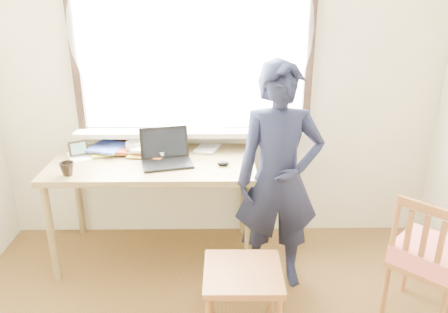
{
  "coord_description": "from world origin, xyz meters",
  "views": [
    {
      "loc": [
        -0.01,
        -1.36,
        2.0
      ],
      "look_at": [
        0.02,
        0.95,
        1.1
      ],
      "focal_mm": 35.0,
      "sensor_mm": 36.0,
      "label": 1
    }
  ],
  "objects_px": {
    "laptop": "(166,155)",
    "side_chair": "(429,256)",
    "person": "(278,179)",
    "desk": "(153,171)",
    "mug_dark": "(67,169)",
    "mug_white": "(134,147)",
    "work_chair": "(243,281)"
  },
  "relations": [
    {
      "from": "mug_dark",
      "to": "work_chair",
      "type": "relative_size",
      "value": 0.21
    },
    {
      "from": "mug_white",
      "to": "side_chair",
      "type": "distance_m",
      "value": 2.17
    },
    {
      "from": "desk",
      "to": "person",
      "type": "height_order",
      "value": "person"
    },
    {
      "from": "mug_white",
      "to": "side_chair",
      "type": "height_order",
      "value": "mug_white"
    },
    {
      "from": "laptop",
      "to": "mug_dark",
      "type": "bearing_deg",
      "value": -160.42
    },
    {
      "from": "laptop",
      "to": "side_chair",
      "type": "relative_size",
      "value": 0.47
    },
    {
      "from": "work_chair",
      "to": "mug_white",
      "type": "bearing_deg",
      "value": 127.36
    },
    {
      "from": "mug_dark",
      "to": "desk",
      "type": "bearing_deg",
      "value": 25.67
    },
    {
      "from": "side_chair",
      "to": "mug_white",
      "type": "bearing_deg",
      "value": 155.37
    },
    {
      "from": "work_chair",
      "to": "side_chair",
      "type": "xyz_separation_m",
      "value": [
        1.15,
        0.14,
        0.06
      ]
    },
    {
      "from": "desk",
      "to": "mug_white",
      "type": "height_order",
      "value": "mug_white"
    },
    {
      "from": "work_chair",
      "to": "person",
      "type": "distance_m",
      "value": 0.73
    },
    {
      "from": "desk",
      "to": "mug_dark",
      "type": "distance_m",
      "value": 0.61
    },
    {
      "from": "mug_dark",
      "to": "mug_white",
      "type": "bearing_deg",
      "value": 47.93
    },
    {
      "from": "mug_white",
      "to": "mug_dark",
      "type": "relative_size",
      "value": 1.2
    },
    {
      "from": "laptop",
      "to": "work_chair",
      "type": "xyz_separation_m",
      "value": [
        0.52,
        -0.85,
        -0.47
      ]
    },
    {
      "from": "laptop",
      "to": "mug_white",
      "type": "relative_size",
      "value": 3.43
    },
    {
      "from": "person",
      "to": "mug_dark",
      "type": "bearing_deg",
      "value": 176.1
    },
    {
      "from": "laptop",
      "to": "person",
      "type": "relative_size",
      "value": 0.26
    },
    {
      "from": "desk",
      "to": "laptop",
      "type": "height_order",
      "value": "laptop"
    },
    {
      "from": "desk",
      "to": "person",
      "type": "distance_m",
      "value": 0.95
    },
    {
      "from": "laptop",
      "to": "person",
      "type": "bearing_deg",
      "value": -20.99
    },
    {
      "from": "mug_white",
      "to": "person",
      "type": "height_order",
      "value": "person"
    },
    {
      "from": "desk",
      "to": "mug_dark",
      "type": "relative_size",
      "value": 15.02
    },
    {
      "from": "laptop",
      "to": "mug_dark",
      "type": "xyz_separation_m",
      "value": [
        -0.64,
        -0.23,
        -0.01
      ]
    },
    {
      "from": "work_chair",
      "to": "laptop",
      "type": "bearing_deg",
      "value": 121.49
    },
    {
      "from": "work_chair",
      "to": "side_chair",
      "type": "height_order",
      "value": "side_chair"
    },
    {
      "from": "person",
      "to": "work_chair",
      "type": "bearing_deg",
      "value": -116.62
    },
    {
      "from": "desk",
      "to": "work_chair",
      "type": "height_order",
      "value": "desk"
    },
    {
      "from": "laptop",
      "to": "side_chair",
      "type": "distance_m",
      "value": 1.86
    },
    {
      "from": "laptop",
      "to": "side_chair",
      "type": "xyz_separation_m",
      "value": [
        1.67,
        -0.7,
        -0.4
      ]
    },
    {
      "from": "desk",
      "to": "laptop",
      "type": "relative_size",
      "value": 3.66
    }
  ]
}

